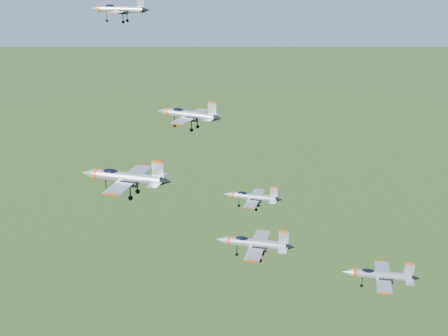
# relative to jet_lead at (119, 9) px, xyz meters

# --- Properties ---
(jet_lead) EXTENTS (11.10, 9.16, 2.97)m
(jet_lead) POSITION_rel_jet_lead_xyz_m (0.00, 0.00, 0.00)
(jet_lead) COLOR #ADB2BB
(jet_left_high) EXTENTS (11.77, 9.99, 3.19)m
(jet_left_high) POSITION_rel_jet_lead_xyz_m (14.93, -12.31, -15.10)
(jet_left_high) COLOR #ADB2BB
(jet_right_high) EXTENTS (13.88, 11.54, 3.71)m
(jet_right_high) POSITION_rel_jet_lead_xyz_m (9.54, -29.36, -19.86)
(jet_right_high) COLOR #ADB2BB
(jet_left_low) EXTENTS (10.90, 9.05, 2.91)m
(jet_left_low) POSITION_rel_jet_lead_xyz_m (24.74, -5.78, -31.55)
(jet_left_low) COLOR #ADB2BB
(jet_right_low) EXTENTS (12.66, 10.46, 3.39)m
(jet_right_low) POSITION_rel_jet_lead_xyz_m (27.03, -20.88, -32.99)
(jet_right_low) COLOR #ADB2BB
(jet_trail) EXTENTS (13.06, 10.73, 3.50)m
(jet_trail) POSITION_rel_jet_lead_xyz_m (47.54, -11.10, -42.20)
(jet_trail) COLOR #ADB2BB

